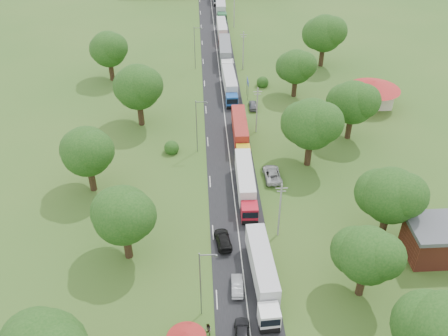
{
  "coord_description": "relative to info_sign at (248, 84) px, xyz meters",
  "views": [
    {
      "loc": [
        -5.03,
        -58.28,
        48.37
      ],
      "look_at": [
        -1.37,
        5.46,
        3.0
      ],
      "focal_mm": 40.0,
      "sensor_mm": 36.0,
      "label": 1
    }
  ],
  "objects": [
    {
      "name": "tree_1",
      "position": [
        12.79,
        -64.83,
        4.85
      ],
      "size": [
        9.6,
        9.6,
        12.05
      ],
      "color": "#382616",
      "rests_on": "ground"
    },
    {
      "name": "lamp_2",
      "position": [
        -10.55,
        15.0,
        2.55
      ],
      "size": [
        2.03,
        0.22,
        10.0
      ],
      "color": "slate",
      "rests_on": "ground"
    },
    {
      "name": "tree_13",
      "position": [
        -29.21,
        10.16,
        4.22
      ],
      "size": [
        8.8,
        8.8,
        11.07
      ],
      "color": "#382616",
      "rests_on": "ground"
    },
    {
      "name": "house_cream",
      "position": [
        24.8,
        -5.0,
        0.64
      ],
      "size": [
        10.08,
        10.08,
        5.8
      ],
      "color": "beige",
      "rests_on": "ground"
    },
    {
      "name": "tree_4",
      "position": [
        7.79,
        -24.83,
        4.85
      ],
      "size": [
        9.6,
        9.6,
        12.05
      ],
      "color": "#382616",
      "rests_on": "ground"
    },
    {
      "name": "truck_4",
      "position": [
        -3.5,
        18.76,
        -0.76
      ],
      "size": [
        2.97,
        15.3,
        4.23
      ],
      "color": "white",
      "rests_on": "ground"
    },
    {
      "name": "tree_11",
      "position": [
        -27.21,
        -29.84,
        4.22
      ],
      "size": [
        8.8,
        8.8,
        11.07
      ],
      "color": "#382616",
      "rests_on": "ground"
    },
    {
      "name": "truck_1",
      "position": [
        -3.42,
        -32.44,
        -0.89
      ],
      "size": [
        2.64,
        14.38,
        3.99
      ],
      "color": "#B01424",
      "rests_on": "ground"
    },
    {
      "name": "tree_5",
      "position": [
        16.79,
        -16.84,
        4.22
      ],
      "size": [
        8.8,
        8.8,
        11.07
      ],
      "color": "#382616",
      "rests_on": "ground"
    },
    {
      "name": "tree_6",
      "position": [
        9.79,
        0.14,
        3.59
      ],
      "size": [
        8.0,
        8.0,
        10.1
      ],
      "color": "#382616",
      "rests_on": "ground"
    },
    {
      "name": "tree_3",
      "position": [
        14.79,
        -42.84,
        4.22
      ],
      "size": [
        8.8,
        8.8,
        11.07
      ],
      "color": "#382616",
      "rests_on": "ground"
    },
    {
      "name": "truck_6",
      "position": [
        -2.83,
        52.06,
        -0.75
      ],
      "size": [
        2.96,
        15.34,
        4.25
      ],
      "color": "#215932",
      "rests_on": "ground"
    },
    {
      "name": "pole_3",
      "position": [
        0.3,
        14.0,
        1.68
      ],
      "size": [
        1.6,
        0.24,
        9.0
      ],
      "color": "gray",
      "rests_on": "ground"
    },
    {
      "name": "car_lane_front",
      "position": [
        -6.2,
        -58.5,
        -2.25
      ],
      "size": [
        2.11,
        4.52,
        1.5
      ],
      "primitive_type": "imported",
      "rotation": [
        0.0,
        0.0,
        3.06
      ],
      "color": "black",
      "rests_on": "ground"
    },
    {
      "name": "info_sign",
      "position": [
        0.0,
        0.0,
        0.0
      ],
      "size": [
        0.12,
        3.1,
        4.1
      ],
      "color": "slate",
      "rests_on": "ground"
    },
    {
      "name": "truck_5",
      "position": [
        -3.42,
        34.29,
        -1.02
      ],
      "size": [
        2.32,
        13.44,
        3.73
      ],
      "color": "maroon",
      "rests_on": "ground"
    },
    {
      "name": "lamp_1",
      "position": [
        -10.55,
        -20.0,
        2.55
      ],
      "size": [
        2.03,
        0.22,
        10.0
      ],
      "color": "slate",
      "rests_on": "ground"
    },
    {
      "name": "ground",
      "position": [
        -5.2,
        -35.0,
        -3.0
      ],
      "size": [
        260.0,
        260.0,
        0.0
      ],
      "primitive_type": "plane",
      "color": "#2F561C",
      "rests_on": "ground"
    },
    {
      "name": "pedestrian_booth",
      "position": [
        -10.0,
        -57.97,
        -2.14
      ],
      "size": [
        0.97,
        1.05,
        1.73
      ],
      "primitive_type": "imported",
      "rotation": [
        0.0,
        0.0,
        -1.1
      ],
      "color": "gray",
      "rests_on": "ground"
    },
    {
      "name": "truck_3",
      "position": [
        -3.53,
        1.91,
        -0.95
      ],
      "size": [
        2.68,
        14.0,
        3.88
      ],
      "color": "#184894",
      "rests_on": "ground"
    },
    {
      "name": "car_verge_far",
      "position": [
        0.68,
        -4.84,
        -2.32
      ],
      "size": [
        1.78,
        4.09,
        1.37
      ],
      "primitive_type": "imported",
      "rotation": [
        0.0,
        0.0,
        3.1
      ],
      "color": "#5A5D62",
      "rests_on": "ground"
    },
    {
      "name": "truck_0",
      "position": [
        -2.99,
        -50.84,
        -0.87
      ],
      "size": [
        3.06,
        14.55,
        4.02
      ],
      "color": "white",
      "rests_on": "ground"
    },
    {
      "name": "house_brick",
      "position": [
        20.8,
        -47.0,
        -0.35
      ],
      "size": [
        8.6,
        6.6,
        5.2
      ],
      "color": "maroon",
      "rests_on": "ground"
    },
    {
      "name": "pole_4",
      "position": [
        0.3,
        42.0,
        1.68
      ],
      "size": [
        1.6,
        0.24,
        9.0
      ],
      "color": "gray",
      "rests_on": "ground"
    },
    {
      "name": "tree_2",
      "position": [
        8.79,
        -52.86,
        3.59
      ],
      "size": [
        8.0,
        8.0,
        10.1
      ],
      "color": "#382616",
      "rests_on": "ground"
    },
    {
      "name": "car_verge_near",
      "position": [
        1.3,
        -28.59,
        -2.23
      ],
      "size": [
        2.79,
        5.68,
        1.55
      ],
      "primitive_type": "imported",
      "rotation": [
        0.0,
        0.0,
        3.18
      ],
      "color": "#BCBCBC",
      "rests_on": "ground"
    },
    {
      "name": "pole_2",
      "position": [
        0.3,
        -14.0,
        1.68
      ],
      "size": [
        1.6,
        0.24,
        9.0
      ],
      "color": "gray",
      "rests_on": "ground"
    },
    {
      "name": "tree_10",
      "position": [
        -20.21,
        -44.84,
        4.22
      ],
      "size": [
        8.8,
        8.8,
        11.07
      ],
      "color": "#382616",
      "rests_on": "ground"
    },
    {
      "name": "car_lane_mid",
      "position": [
        -6.2,
        -51.52,
        -2.34
      ],
      "size": [
        1.6,
        4.09,
        1.33
      ],
      "primitive_type": "imported",
      "rotation": [
        0.0,
        0.0,
        3.09
      ],
      "color": "#989A9F",
      "rests_on": "ground"
    },
    {
      "name": "truck_2",
      "position": [
        -2.95,
        -17.14,
        -0.93
      ],
      "size": [
        2.58,
        14.12,
        3.91
      ],
      "color": "gold",
      "rests_on": "ground"
    },
    {
      "name": "pole_1",
      "position": [
        0.3,
        -42.0,
        1.68
      ],
      "size": [
        1.6,
        0.24,
        9.0
      ],
      "color": "gray",
      "rests_on": "ground"
    },
    {
      "name": "tree_12",
      "position": [
        -21.21,
        -9.83,
        4.85
      ],
      "size": [
        9.6,
        9.6,
        12.05
      ],
      "color": "#382616",
      "rests_on": "ground"
    },
    {
      "name": "lamp_0",
      "position": [
        -10.55,
        -55.0,
        2.55
      ],
      "size": [
        2.03,
        0.22,
        10.0
      ],
      "color": "slate",
      "rests_on": "ground"
    },
    {
      "name": "car_lane_rear",
      "position": [
        -7.51,
        -43.28,
        -2.29
      ],
      "size": [
        2.62,
        5.14,
        1.43
      ],
      "primitive_type": "imported",
      "rotation": [
        0.0,
        0.0,
        3.27
      ],
      "color": "black",
      "rests_on": "ground"
    },
    {
      "name": "road",
      "position": [
        -5.2,
        -15.0,
        -3.0
      ],
      "size": [
        8.0,
        200.0,
        0.04
      ],
      "primitive_type": "cube",
      "color": "black",
      "rests_on": "ground"
    },
    {
      "name": "tree_7",
      "position": [
        18.79,
        15.17,
        4.85
      ],
      "size": [
        9.6,
        9.6,
        12.05
      ],
      "color": "#382616",
      "rests_on": "ground"
    }
  ]
}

